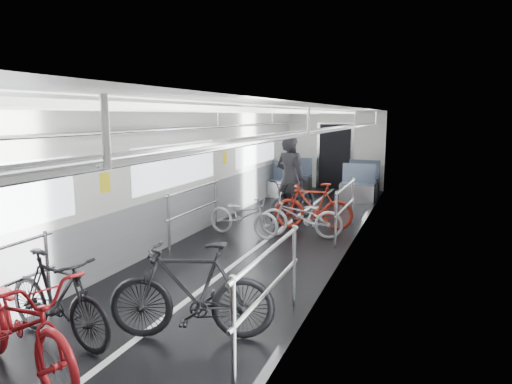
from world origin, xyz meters
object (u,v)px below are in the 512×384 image
Objects in this scene: bike_left_far at (243,215)px; person_standing at (289,178)px; bike_aisle at (294,200)px; bike_left_mid at (57,298)px; bike_right_far at (313,206)px; bike_right_mid at (301,216)px; bike_right_near at (192,291)px; person_seated at (289,168)px; bike_left_near at (21,323)px.

person_standing is (0.41, 1.67, 0.52)m from bike_left_far.
person_standing is (-0.13, 0.10, 0.46)m from bike_aisle.
bike_right_far is (1.31, 5.44, 0.01)m from bike_left_mid.
bike_right_mid reaches higher than bike_left_far.
bike_left_mid is 0.91× the size of bike_right_near.
bike_left_far is at bearing 87.05° from person_seated.
bike_right_mid is 0.99× the size of bike_right_far.
bike_right_mid is at bearing 7.43° from bike_left_near.
bike_left_near is at bearing 105.88° from person_standing.
bike_right_near is at bearing 92.18° from person_seated.
bike_right_near is 5.51m from bike_aisle.
bike_left_near is 6.65m from bike_aisle.
bike_aisle is at bearing 4.20° from bike_left_mid.
bike_right_far reaches higher than bike_left_mid.
bike_left_near is at bearing 84.51° from person_seated.
bike_left_far is at bearing -83.41° from bike_right_mid.
bike_right_mid is at bearing 102.25° from person_seated.
bike_right_mid is (1.07, 5.34, -0.09)m from bike_left_near.
bike_left_far is 4.06m from bike_right_near.
bike_left_near is 1.22× the size of bike_right_mid.
bike_left_near is 1.12× the size of person_seated.
person_standing is 2.57m from person_seated.
bike_aisle is 0.95× the size of person_standing.
person_standing reaches higher than bike_right_far.
person_seated is at bearing 13.95° from bike_left_far.
bike_aisle is (-0.58, 0.59, -0.02)m from bike_right_far.
bike_right_far is at bearing 8.08° from bike_left_near.
bike_left_far is (0.19, 4.46, -0.07)m from bike_left_mid.
bike_left_near is 1.25× the size of bike_left_far.
bike_left_near is 1.12× the size of bike_right_near.
bike_right_near is at bearing -8.75° from bike_right_mid.
bike_left_far is 1.09m from bike_right_mid.
bike_left_near reaches higher than bike_aisle.
bike_left_mid reaches higher than bike_right_mid.
bike_left_far is (0.01, 5.06, -0.10)m from bike_left_near.
bike_right_near is at bearing -24.08° from bike_left_near.
bike_left_near reaches higher than bike_right_mid.
person_standing is (0.60, 6.13, 0.45)m from bike_left_mid.
bike_left_mid is 4.46m from bike_left_far.
bike_right_far is (0.08, 4.90, -0.04)m from bike_right_near.
bike_right_near is 1.09× the size of bike_right_mid.
person_seated is at bearing 20.65° from bike_left_near.
bike_right_near is 0.93× the size of person_standing.
bike_left_mid is 6.07m from bike_aisle.
person_seated reaches higher than bike_aisle.
bike_left_mid is (-0.18, 0.60, -0.03)m from bike_left_near.
person_seated is at bearing 170.58° from bike_right_near.
person_seated is at bearing -164.40° from bike_right_far.
bike_right_near reaches higher than bike_right_mid.
bike_right_far is 0.91× the size of bike_aisle.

